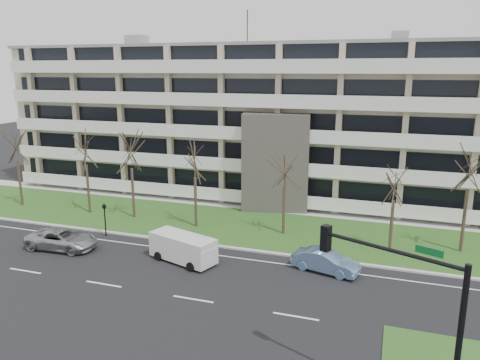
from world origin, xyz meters
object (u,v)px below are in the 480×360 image
(blue_sedan, at_px, (325,261))
(traffic_signal, at_px, (407,305))
(pedestrian_signal, at_px, (105,215))
(silver_pickup, at_px, (62,239))
(white_van, at_px, (184,246))

(blue_sedan, height_order, traffic_signal, traffic_signal)
(traffic_signal, bearing_deg, pedestrian_signal, 172.88)
(silver_pickup, bearing_deg, traffic_signal, -115.61)
(blue_sedan, bearing_deg, silver_pickup, 110.06)
(blue_sedan, height_order, pedestrian_signal, pedestrian_signal)
(silver_pickup, xyz_separation_m, blue_sedan, (18.90, 2.19, -0.01))
(silver_pickup, xyz_separation_m, white_van, (9.47, 0.69, 0.39))
(blue_sedan, xyz_separation_m, pedestrian_signal, (-17.46, 1.13, 0.98))
(white_van, xyz_separation_m, pedestrian_signal, (-8.03, 2.63, 0.58))
(silver_pickup, distance_m, white_van, 9.51)
(pedestrian_signal, bearing_deg, silver_pickup, -95.21)
(silver_pickup, height_order, pedestrian_signal, pedestrian_signal)
(white_van, bearing_deg, pedestrian_signal, 179.97)
(white_van, height_order, traffic_signal, traffic_signal)
(blue_sedan, bearing_deg, traffic_signal, -145.03)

